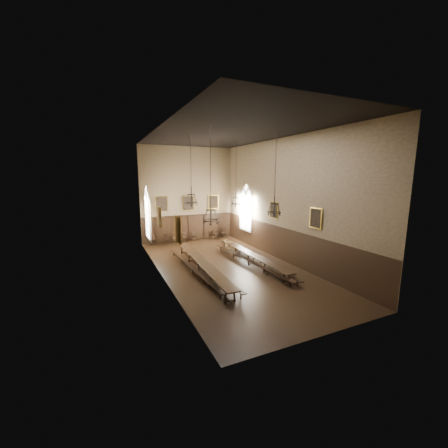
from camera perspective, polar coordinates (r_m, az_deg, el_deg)
floor at (r=19.29m, az=0.81°, el=-9.09°), size 9.00×18.00×0.02m
ceiling at (r=18.41m, az=0.88°, el=18.47°), size 9.00×18.00×0.02m
wall_back at (r=26.70m, az=-7.51°, el=6.09°), size 9.00×0.02×9.00m
wall_front at (r=10.94m, az=21.49°, el=-0.24°), size 9.00×0.02×9.00m
wall_left at (r=16.88m, az=-13.15°, el=3.62°), size 0.02×18.00×9.00m
wall_right at (r=20.64m, az=12.28°, el=4.79°), size 0.02×18.00×9.00m
wainscot_panelling at (r=18.91m, az=0.82°, el=-5.48°), size 9.00×18.00×2.50m
table_left at (r=18.28m, az=-4.63°, el=-8.84°), size 1.22×10.50×0.82m
table_right at (r=20.25m, az=5.62°, el=-7.07°), size 0.68×9.39×0.73m
bench_left_outer at (r=18.33m, az=-6.62°, el=-9.28°), size 0.58×9.39×0.42m
bench_left_inner at (r=18.55m, az=-3.49°, el=-8.92°), size 0.43×10.09×0.45m
bench_right_inner at (r=19.69m, az=5.16°, el=-7.85°), size 0.82×9.50×0.43m
bench_right_outer at (r=20.23m, az=7.56°, el=-7.38°), size 0.94×9.81×0.44m
chair_0 at (r=26.07m, az=-14.53°, el=-3.57°), size 0.50×0.50×1.04m
chair_1 at (r=26.24m, az=-12.00°, el=-3.44°), size 0.52×0.52×0.95m
chair_2 at (r=26.51m, az=-10.09°, el=-3.21°), size 0.45×0.45×0.98m
chair_3 at (r=26.65m, az=-8.16°, el=-3.14°), size 0.46×0.46×0.91m
chair_4 at (r=27.04m, az=-6.08°, el=-2.92°), size 0.46×0.46×0.87m
chair_6 at (r=27.71m, az=-1.84°, el=-2.51°), size 0.50×0.50×0.92m
chair_7 at (r=28.18m, az=-0.04°, el=-2.23°), size 0.50×0.50×1.03m
chandelier_back_left at (r=19.68m, az=-6.75°, el=5.33°), size 0.90×0.90×4.74m
chandelier_back_right at (r=21.89m, az=2.49°, el=5.19°), size 0.76×0.76×5.06m
chandelier_front_left at (r=15.45m, az=-2.73°, el=2.04°), size 0.89×0.89×5.33m
chandelier_front_right at (r=17.51m, az=10.38°, el=3.51°), size 0.84×0.84×5.12m
portrait_back_0 at (r=26.00m, az=-12.88°, el=4.04°), size 1.10×0.12×1.40m
portrait_back_1 at (r=26.64m, az=-7.39°, el=4.35°), size 1.10×0.12×1.40m
portrait_back_2 at (r=27.52m, az=-2.20°, el=4.61°), size 1.10×0.12×1.40m
portrait_left_0 at (r=17.98m, az=-13.28°, el=1.42°), size 0.12×1.00×1.30m
portrait_left_1 at (r=13.66m, az=-9.54°, el=-1.14°), size 0.12×1.00×1.30m
portrait_right_0 at (r=21.45m, az=10.32°, el=2.90°), size 0.12×1.00×1.30m
portrait_right_1 at (r=17.98m, az=18.51°, el=1.17°), size 0.12×1.00×1.30m
window_right at (r=25.31m, az=4.58°, el=3.42°), size 0.20×2.20×4.60m
window_left at (r=22.41m, az=-15.66°, el=2.21°), size 0.20×2.20×4.60m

